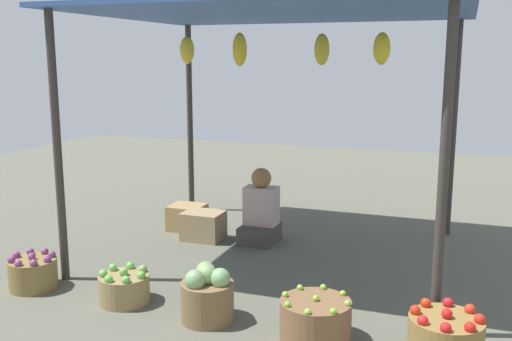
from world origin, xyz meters
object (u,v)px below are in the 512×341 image
basket_purple_onions (33,273)px  basket_red_tomatoes (445,337)px  basket_limes (315,320)px  wooden_crate_stacked_rear (203,226)px  vendor_person (261,214)px  wooden_crate_near_vendor (187,217)px  basket_green_apples (124,288)px  basket_cabbages (207,295)px

basket_purple_onions → basket_red_tomatoes: basket_red_tomatoes is taller
basket_limes → wooden_crate_stacked_rear: (-1.67, 1.79, 0.00)m
basket_limes → basket_red_tomatoes: basket_red_tomatoes is taller
vendor_person → basket_purple_onions: bearing=-126.6°
vendor_person → wooden_crate_stacked_rear: size_ratio=1.89×
basket_purple_onions → wooden_crate_near_vendor: (0.45, 1.96, 0.01)m
basket_purple_onions → basket_limes: (2.44, -0.09, 0.01)m
basket_green_apples → wooden_crate_near_vendor: (-0.42, 1.95, 0.02)m
basket_green_apples → wooden_crate_near_vendor: bearing=102.2°
vendor_person → wooden_crate_near_vendor: size_ratio=2.07×
basket_limes → basket_red_tomatoes: (0.84, 0.04, 0.00)m
wooden_crate_near_vendor → basket_cabbages: bearing=-60.0°
basket_red_tomatoes → wooden_crate_near_vendor: 3.48m
basket_green_apples → wooden_crate_stacked_rear: 1.69m
vendor_person → wooden_crate_stacked_rear: (-0.59, -0.14, -0.15)m
basket_cabbages → wooden_crate_near_vendor: bearing=120.0°
vendor_person → basket_cabbages: 1.92m
basket_cabbages → basket_limes: bearing=-2.2°
basket_green_apples → wooden_crate_near_vendor: size_ratio=1.05×
basket_purple_onions → basket_red_tomatoes: size_ratio=0.83×
basket_purple_onions → basket_red_tomatoes: bearing=-1.0°
vendor_person → basket_red_tomatoes: (1.92, -1.90, -0.15)m
basket_cabbages → wooden_crate_near_vendor: size_ratio=1.13×
basket_limes → wooden_crate_stacked_rear: bearing=133.0°
vendor_person → basket_cabbages: (0.25, -1.90, -0.11)m
basket_cabbages → basket_green_apples: bearing=174.7°
basket_purple_onions → basket_limes: size_ratio=0.81×
vendor_person → basket_red_tomatoes: bearing=-44.7°
vendor_person → wooden_crate_near_vendor: (-0.92, 0.12, -0.16)m
wooden_crate_stacked_rear → basket_purple_onions: bearing=-114.6°
basket_red_tomatoes → wooden_crate_near_vendor: size_ratio=1.26×
vendor_person → basket_red_tomatoes: 2.70m
basket_purple_onions → wooden_crate_near_vendor: 2.02m
wooden_crate_stacked_rear → basket_limes: bearing=-47.0°
basket_purple_onions → basket_cabbages: (1.62, -0.06, 0.06)m
basket_purple_onions → basket_limes: bearing=-2.2°
basket_purple_onions → basket_cabbages: basket_cabbages is taller
basket_cabbages → basket_red_tomatoes: bearing=0.1°
basket_green_apples → basket_cabbages: (0.75, -0.07, 0.07)m
basket_purple_onions → basket_green_apples: size_ratio=0.99×
basket_red_tomatoes → wooden_crate_near_vendor: basket_red_tomatoes is taller
basket_purple_onions → basket_green_apples: 0.87m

